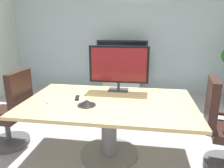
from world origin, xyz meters
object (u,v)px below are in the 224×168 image
Objects in this scene: office_chair_left at (12,115)px; tv_monitor at (119,66)px; conference_table at (109,114)px; remote_control at (77,98)px; office_chair_right at (224,132)px; conference_phone at (87,103)px; wall_display_unit at (122,76)px.

office_chair_left is 1.30× the size of tv_monitor.
conference_table is 0.46m from remote_control.
office_chair_right is (1.38, -0.03, -0.13)m from conference_table.
office_chair_left is 1.20m from conference_phone.
office_chair_right is at bearing 91.23° from office_chair_left.
tv_monitor reaches higher than conference_table.
conference_phone is 0.28m from remote_control.
wall_display_unit reaches higher than remote_control.
office_chair_left is 6.41× the size of remote_control.
conference_phone is at bearing 104.84° from office_chair_right.
office_chair_right is 3.01m from wall_display_unit.
conference_phone reaches higher than remote_control.
conference_table is 1.38m from office_chair_left.
tv_monitor is at bearing -85.22° from wall_display_unit.
office_chair_left is 1.64m from tv_monitor.
wall_display_unit is 2.59m from remote_control.
conference_phone is at bearing -62.58° from remote_control.
tv_monitor is at bearing 78.98° from office_chair_right.
conference_phone is (-1.61, -0.15, 0.33)m from office_chair_right.
tv_monitor reaches higher than wall_display_unit.
office_chair_left is 1.00× the size of office_chair_right.
tv_monitor is at bearing 64.99° from conference_phone.
office_chair_right reaches higher than remote_control.
remote_control is at bearing 175.76° from conference_table.
conference_phone is at bearing 82.11° from office_chair_left.
wall_display_unit is at bearing 94.78° from tv_monitor.
office_chair_right is at bearing -20.60° from tv_monitor.
tv_monitor is 4.94× the size of remote_control.
wall_display_unit is 5.95× the size of conference_phone.
conference_table is at bearing 37.47° from conference_phone.
office_chair_right is 1.65m from conference_phone.
office_chair_left reaches higher than remote_control.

